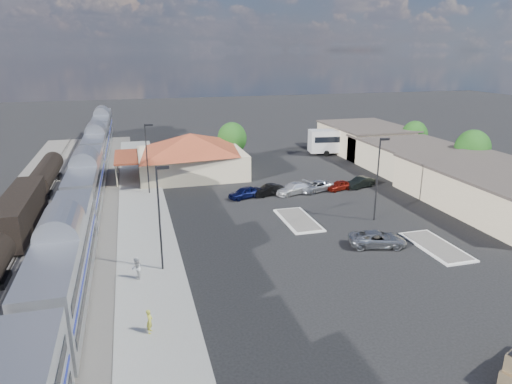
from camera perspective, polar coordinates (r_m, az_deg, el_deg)
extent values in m
plane|color=black|center=(46.56, 1.52, -4.92)|extent=(280.00, 280.00, 0.00)
cube|color=#4C4944|center=(52.90, -23.61, -3.59)|extent=(16.00, 100.00, 0.12)
cube|color=gray|center=(50.35, -13.74, -3.58)|extent=(5.50, 92.00, 0.18)
cube|color=silver|center=(35.99, -22.78, -8.00)|extent=(3.00, 20.00, 5.00)
cube|color=black|center=(37.18, -22.28, -11.84)|extent=(2.20, 16.00, 0.60)
cube|color=silver|center=(55.68, -20.38, 1.04)|extent=(3.00, 20.00, 5.00)
cube|color=black|center=(56.46, -20.09, -1.64)|extent=(2.20, 16.00, 0.60)
cube|color=silver|center=(76.07, -19.25, 5.29)|extent=(3.00, 20.00, 5.00)
cube|color=black|center=(76.65, -19.05, 3.29)|extent=(2.20, 16.00, 0.60)
cube|color=silver|center=(96.73, -18.60, 7.74)|extent=(3.00, 20.00, 5.00)
cube|color=black|center=(97.18, -18.44, 6.15)|extent=(2.20, 16.00, 0.60)
cube|color=black|center=(51.42, -27.39, -2.15)|extent=(2.80, 14.00, 3.60)
cube|color=black|center=(52.02, -27.11, -4.12)|extent=(2.20, 12.00, 0.60)
cylinder|color=black|center=(66.56, -24.80, 2.21)|extent=(2.80, 14.00, 2.80)
cube|color=black|center=(67.00, -24.61, 0.72)|extent=(2.20, 12.00, 0.60)
cube|color=#BFB28B|center=(67.58, -8.09, 3.60)|extent=(15.00, 12.00, 3.60)
pyramid|color=maroon|center=(66.93, -8.21, 6.17)|extent=(15.30, 12.24, 2.60)
cube|color=maroon|center=(66.76, -15.93, 4.25)|extent=(3.20, 9.60, 0.25)
cube|color=#C6B28C|center=(59.92, 28.10, 0.21)|extent=(14.00, 22.00, 4.20)
cube|color=#3F3833|center=(59.38, 28.40, 2.29)|extent=(14.40, 22.40, 0.30)
cube|color=#C6B28C|center=(73.49, 18.64, 4.12)|extent=(12.00, 18.00, 4.00)
cube|color=#3F3833|center=(73.07, 18.80, 5.76)|extent=(12.40, 18.40, 0.30)
cube|color=#C6B28C|center=(85.13, 13.47, 6.43)|extent=(12.00, 16.00, 4.50)
cube|color=#3F3833|center=(84.73, 13.58, 8.02)|extent=(12.40, 16.40, 0.30)
cube|color=silver|center=(49.51, 5.29, -3.52)|extent=(3.30, 7.50, 0.15)
cube|color=#4C4944|center=(49.48, 5.29, -3.42)|extent=(2.70, 6.90, 0.10)
cube|color=silver|center=(46.04, 21.61, -6.37)|extent=(3.30, 7.50, 0.15)
cube|color=#4C4944|center=(46.01, 21.62, -6.27)|extent=(2.70, 6.90, 0.10)
cylinder|color=black|center=(37.60, -11.96, -3.49)|extent=(0.16, 0.16, 9.00)
cube|color=black|center=(36.34, -11.60, 3.01)|extent=(1.00, 0.25, 0.22)
cylinder|color=black|center=(58.71, -13.46, 3.92)|extent=(0.16, 0.16, 9.00)
cube|color=black|center=(57.91, -13.26, 8.15)|extent=(1.00, 0.25, 0.22)
cylinder|color=black|center=(49.77, 14.90, 1.44)|extent=(0.16, 0.16, 9.00)
cube|color=black|center=(49.06, 15.80, 6.37)|extent=(1.00, 0.25, 0.22)
cylinder|color=#382314|center=(72.58, 25.15, 2.76)|extent=(0.30, 0.30, 2.86)
ellipsoid|color=#1E4714|center=(72.01, 25.43, 4.91)|extent=(4.94, 4.94, 5.46)
cylinder|color=#382314|center=(83.42, 19.02, 5.06)|extent=(0.30, 0.30, 2.55)
ellipsoid|color=#1E4714|center=(82.97, 19.19, 6.74)|extent=(4.41, 4.41, 4.87)
cylinder|color=#382314|center=(74.69, -2.98, 4.71)|extent=(0.30, 0.30, 2.73)
ellipsoid|color=#1E4714|center=(74.16, -3.01, 6.72)|extent=(4.71, 4.71, 5.21)
cylinder|color=black|center=(30.62, 28.98, -19.37)|extent=(0.84, 0.58, 0.78)
imported|color=gray|center=(44.30, 14.95, -5.70)|extent=(5.76, 3.69, 1.48)
cube|color=white|center=(82.42, 11.34, 6.34)|extent=(13.83, 4.89, 3.84)
cube|color=black|center=(82.34, 11.36, 6.66)|extent=(12.77, 4.77, 1.02)
cylinder|color=black|center=(83.18, 14.66, 4.87)|extent=(1.05, 0.48, 1.02)
cylinder|color=black|center=(85.59, 14.02, 5.25)|extent=(1.05, 0.48, 1.02)
cylinder|color=black|center=(80.38, 8.78, 4.81)|extent=(1.05, 0.48, 1.02)
cylinder|color=black|center=(82.87, 8.29, 5.20)|extent=(1.05, 0.48, 1.02)
imported|color=gold|center=(31.12, -13.16, -15.44)|extent=(0.54, 0.68, 1.64)
imported|color=silver|center=(37.74, -14.72, -9.23)|extent=(0.78, 0.96, 1.86)
imported|color=#0B113B|center=(56.60, -1.42, -0.07)|extent=(4.56, 2.98, 1.44)
imported|color=black|center=(57.70, 1.59, 0.24)|extent=(4.43, 2.51, 1.38)
imported|color=silver|center=(58.40, 4.68, 0.43)|extent=(5.33, 3.43, 1.44)
imported|color=#9B9EA4|center=(59.82, 7.46, 0.72)|extent=(5.41, 3.67, 1.38)
imported|color=maroon|center=(60.85, 10.35, 0.82)|extent=(4.04, 2.40, 1.29)
imported|color=black|center=(62.51, 12.89, 1.17)|extent=(4.57, 2.76, 1.42)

